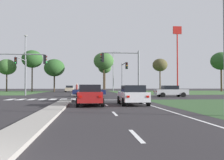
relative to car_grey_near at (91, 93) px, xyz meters
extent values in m
plane|color=#282628|center=(-2.34, 9.25, -0.81)|extent=(200.00, 200.00, 0.00)
cube|color=#385B2D|center=(23.16, 33.75, -0.80)|extent=(35.00, 35.00, 0.01)
cube|color=gray|center=(-2.34, -9.75, -0.74)|extent=(1.20, 22.00, 0.14)
cube|color=gray|center=(-2.34, 34.25, -0.74)|extent=(1.20, 36.00, 0.14)
cube|color=silver|center=(1.16, -16.95, -0.80)|extent=(0.14, 2.00, 0.01)
cube|color=silver|center=(1.16, -10.95, -0.80)|extent=(0.14, 2.00, 0.01)
cube|color=silver|center=(1.16, -4.95, -0.80)|extent=(0.14, 2.00, 0.01)
cube|color=silver|center=(1.16, 1.05, -0.80)|extent=(0.14, 2.00, 0.01)
cube|color=silver|center=(1.16, 7.05, -0.80)|extent=(0.14, 2.00, 0.01)
cube|color=silver|center=(4.51, -8.75, -0.80)|extent=(0.14, 24.00, 0.01)
cube|color=silver|center=(1.46, 2.25, -0.80)|extent=(6.40, 0.50, 0.01)
cube|color=silver|center=(-8.74, 4.05, -0.80)|extent=(0.70, 2.80, 0.01)
cube|color=silver|center=(-7.59, 4.05, -0.80)|extent=(0.70, 2.80, 0.01)
cube|color=silver|center=(-6.44, 4.05, -0.80)|extent=(0.70, 2.80, 0.01)
cube|color=silver|center=(-5.29, 4.05, -0.80)|extent=(0.70, 2.80, 0.01)
cube|color=silver|center=(-4.14, 4.05, -0.80)|extent=(0.70, 2.80, 0.01)
cube|color=silver|center=(-2.99, 4.05, -0.80)|extent=(0.70, 2.80, 0.01)
cube|color=silver|center=(-1.84, 4.05, -0.80)|extent=(0.70, 2.80, 0.01)
cube|color=slate|center=(0.00, 0.03, -0.12)|extent=(1.75, 4.55, 0.74)
cube|color=black|center=(0.00, -0.12, 0.52)|extent=(1.54, 2.10, 0.52)
cube|color=red|center=(-0.67, -2.27, -0.04)|extent=(0.20, 0.04, 0.14)
cube|color=red|center=(0.67, -2.27, -0.04)|extent=(0.20, 0.04, 0.14)
cylinder|color=black|center=(-0.88, 1.49, -0.49)|extent=(0.22, 0.64, 0.64)
cylinder|color=black|center=(0.88, 1.49, -0.49)|extent=(0.22, 0.64, 0.64)
cylinder|color=black|center=(-0.88, -1.43, -0.49)|extent=(0.22, 0.64, 0.64)
cylinder|color=black|center=(0.88, -1.43, -0.49)|extent=(0.22, 0.64, 0.64)
cube|color=#161E47|center=(-0.09, 10.61, -0.17)|extent=(4.51, 1.83, 0.64)
cube|color=black|center=(-0.24, 10.61, 0.41)|extent=(2.08, 1.61, 0.52)
cube|color=red|center=(-2.36, 11.31, -0.11)|extent=(0.04, 0.20, 0.14)
cube|color=red|center=(-2.36, 9.92, -0.11)|extent=(0.04, 0.20, 0.14)
cylinder|color=black|center=(1.36, 11.53, -0.49)|extent=(0.64, 0.22, 0.64)
cylinder|color=black|center=(1.36, 9.70, -0.49)|extent=(0.64, 0.22, 0.64)
cylinder|color=black|center=(-1.53, 11.53, -0.49)|extent=(0.64, 0.22, 0.64)
cylinder|color=black|center=(-1.53, 9.70, -0.49)|extent=(0.64, 0.22, 0.64)
cube|color=#BCAD8E|center=(-4.68, 37.30, -0.12)|extent=(1.85, 4.41, 0.73)
cube|color=black|center=(-4.68, 37.45, 0.50)|extent=(1.63, 2.03, 0.52)
cube|color=red|center=(-3.97, 39.52, -0.05)|extent=(0.20, 0.04, 0.14)
cube|color=red|center=(-5.38, 39.52, -0.05)|extent=(0.20, 0.04, 0.14)
cylinder|color=black|center=(-3.75, 35.88, -0.49)|extent=(0.22, 0.64, 0.64)
cylinder|color=black|center=(-5.60, 35.88, -0.49)|extent=(0.22, 0.64, 0.64)
cylinder|color=black|center=(-3.75, 38.71, -0.49)|extent=(0.22, 0.64, 0.64)
cylinder|color=black|center=(-5.60, 38.71, -0.49)|extent=(0.22, 0.64, 0.64)
cube|color=#B7B7BC|center=(10.96, 8.74, -0.14)|extent=(4.36, 1.77, 0.70)
cube|color=black|center=(10.81, 8.74, 0.47)|extent=(2.01, 1.56, 0.52)
cube|color=red|center=(8.76, 9.41, -0.07)|extent=(0.04, 0.20, 0.14)
cube|color=red|center=(8.76, 8.06, -0.07)|extent=(0.04, 0.20, 0.14)
cylinder|color=black|center=(12.35, 9.62, -0.49)|extent=(0.64, 0.22, 0.64)
cylinder|color=black|center=(12.35, 7.85, -0.49)|extent=(0.64, 0.22, 0.64)
cylinder|color=black|center=(9.56, 9.62, -0.49)|extent=(0.64, 0.22, 0.64)
cylinder|color=black|center=(9.56, 7.85, -0.49)|extent=(0.64, 0.22, 0.64)
cube|color=#A31919|center=(-0.12, -5.30, -0.11)|extent=(1.75, 4.18, 0.75)
cube|color=black|center=(-0.12, -5.45, 0.52)|extent=(1.54, 1.92, 0.52)
cube|color=red|center=(-0.78, -7.41, -0.04)|extent=(0.20, 0.04, 0.14)
cube|color=red|center=(0.55, -7.41, -0.04)|extent=(0.20, 0.04, 0.14)
cylinder|color=black|center=(-0.99, -3.96, -0.49)|extent=(0.22, 0.64, 0.64)
cylinder|color=black|center=(0.76, -3.96, -0.49)|extent=(0.22, 0.64, 0.64)
cylinder|color=black|center=(-0.99, -6.63, -0.49)|extent=(0.22, 0.64, 0.64)
cylinder|color=black|center=(0.76, -6.63, -0.49)|extent=(0.22, 0.64, 0.64)
cube|color=silver|center=(3.25, -4.82, -0.14)|extent=(1.85, 4.22, 0.70)
cube|color=black|center=(3.25, -4.97, 0.48)|extent=(1.63, 1.94, 0.52)
cube|color=red|center=(2.55, -6.95, -0.07)|extent=(0.20, 0.04, 0.14)
cube|color=red|center=(3.95, -6.95, -0.07)|extent=(0.20, 0.04, 0.14)
cylinder|color=black|center=(2.32, -3.48, -0.49)|extent=(0.22, 0.64, 0.64)
cylinder|color=black|center=(4.18, -3.48, -0.49)|extent=(0.22, 0.64, 0.64)
cylinder|color=black|center=(2.32, -6.17, -0.49)|extent=(0.22, 0.64, 0.64)
cylinder|color=black|center=(4.18, -6.17, -0.49)|extent=(0.22, 0.64, 0.64)
cylinder|color=gray|center=(5.26, 2.65, 1.86)|extent=(0.18, 0.18, 5.34)
cylinder|color=gray|center=(3.29, 2.65, 4.28)|extent=(3.94, 0.12, 0.12)
cube|color=black|center=(1.32, 2.65, 3.76)|extent=(0.26, 0.32, 0.95)
sphere|color=red|center=(1.16, 2.65, 4.06)|extent=(0.20, 0.20, 0.20)
sphere|color=#3A2405|center=(1.16, 2.65, 3.76)|extent=(0.20, 0.20, 0.20)
sphere|color=black|center=(1.16, 2.65, 3.46)|extent=(0.20, 0.20, 0.20)
cylinder|color=gray|center=(-7.38, 2.65, 4.01)|extent=(5.12, 0.12, 0.12)
cube|color=black|center=(-4.82, 2.65, 3.49)|extent=(0.26, 0.32, 0.95)
sphere|color=#360503|center=(-4.66, 2.65, 3.79)|extent=(0.20, 0.20, 0.20)
sphere|color=#3A2405|center=(-4.66, 2.65, 3.49)|extent=(0.20, 0.20, 0.20)
sphere|color=green|center=(-4.66, 2.65, 3.19)|extent=(0.20, 0.20, 0.20)
cylinder|color=gray|center=(5.26, 15.85, 1.77)|extent=(0.18, 0.18, 5.16)
cylinder|color=gray|center=(5.26, 13.51, 4.10)|extent=(0.12, 4.69, 0.12)
cube|color=black|center=(5.26, 11.16, 3.58)|extent=(0.32, 0.26, 0.95)
sphere|color=#360503|center=(5.26, 11.00, 3.88)|extent=(0.20, 0.20, 0.20)
sphere|color=orange|center=(5.26, 11.00, 3.58)|extent=(0.20, 0.20, 0.20)
sphere|color=black|center=(5.26, 11.00, 3.28)|extent=(0.20, 0.20, 0.20)
cylinder|color=gray|center=(-9.94, 15.85, 2.02)|extent=(0.18, 0.18, 5.66)
cylinder|color=gray|center=(-9.94, 13.10, 4.60)|extent=(0.12, 5.49, 0.12)
cube|color=black|center=(-9.94, 10.36, 4.07)|extent=(0.32, 0.26, 0.95)
sphere|color=#360503|center=(-9.94, 10.20, 4.37)|extent=(0.20, 0.20, 0.20)
sphere|color=#3A2405|center=(-9.94, 10.20, 4.07)|extent=(0.20, 0.20, 0.20)
sphere|color=green|center=(-9.94, 10.20, 3.77)|extent=(0.20, 0.20, 0.20)
cylinder|color=gray|center=(-11.27, 21.14, 4.32)|extent=(0.20, 0.20, 10.25)
cylinder|color=gray|center=(-11.04, 20.23, 9.34)|extent=(0.56, 1.85, 0.10)
ellipsoid|color=#B2B2A8|center=(-10.81, 19.31, 9.24)|extent=(0.56, 0.28, 0.20)
cylinder|color=gray|center=(6.60, 43.41, 4.62)|extent=(0.20, 0.20, 10.86)
cylinder|color=gray|center=(7.66, 43.53, 9.95)|extent=(2.13, 0.35, 0.10)
ellipsoid|color=#B2B2A8|center=(8.73, 43.65, 9.85)|extent=(0.56, 0.28, 0.20)
cylinder|color=#232833|center=(-2.15, 18.78, -0.29)|extent=(0.16, 0.16, 0.75)
cylinder|color=maroon|center=(-2.15, 18.78, 0.47)|extent=(0.34, 0.34, 0.78)
sphere|color=tan|center=(-2.15, 18.78, 0.97)|extent=(0.22, 0.22, 0.22)
cylinder|color=red|center=(18.34, 26.29, 5.37)|extent=(0.28, 0.28, 12.35)
cube|color=red|center=(18.34, 26.29, 12.34)|extent=(1.80, 0.30, 1.60)
torus|color=yellow|center=(17.94, 26.46, 12.34)|extent=(0.96, 0.16, 0.96)
torus|color=yellow|center=(18.73, 26.46, 12.34)|extent=(0.96, 0.16, 0.96)
cylinder|color=#423323|center=(-20.99, 42.24, 1.72)|extent=(0.34, 0.34, 5.06)
ellipsoid|color=#38602D|center=(-20.99, 42.24, 5.54)|extent=(4.71, 4.71, 4.00)
cylinder|color=#423323|center=(-14.39, 41.04, 2.64)|extent=(0.30, 0.30, 6.90)
ellipsoid|color=#285123|center=(-14.39, 41.04, 7.53)|extent=(5.25, 5.25, 4.46)
cylinder|color=#423323|center=(-8.72, 40.17, 1.53)|extent=(0.35, 0.35, 4.67)
ellipsoid|color=#285123|center=(-8.72, 40.17, 5.28)|extent=(5.16, 5.16, 4.39)
cylinder|color=#423323|center=(4.04, 39.81, 1.80)|extent=(0.42, 0.42, 5.22)
ellipsoid|color=#38602D|center=(4.04, 39.81, 5.31)|extent=(3.25, 3.25, 2.76)
cylinder|color=#423323|center=(3.63, 37.59, 2.34)|extent=(0.31, 0.31, 6.29)
ellipsoid|color=#38602D|center=(3.63, 37.59, 6.85)|extent=(4.97, 4.97, 4.22)
cylinder|color=#423323|center=(18.98, 41.18, 2.20)|extent=(0.31, 0.31, 6.01)
ellipsoid|color=#4C4728|center=(18.98, 41.18, 6.29)|extent=(3.98, 3.98, 3.38)
cylinder|color=#423323|center=(35.48, 39.87, 2.52)|extent=(0.46, 0.46, 6.66)
ellipsoid|color=#285123|center=(35.48, 39.87, 7.39)|extent=(5.58, 5.58, 4.75)
camera|label=1|loc=(-0.28, -24.37, 0.69)|focal=40.28mm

